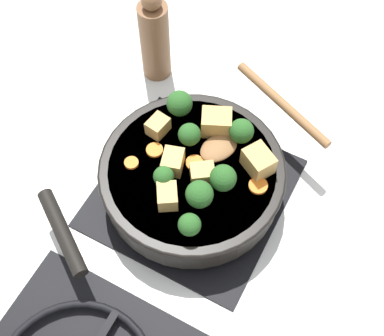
{
  "coord_description": "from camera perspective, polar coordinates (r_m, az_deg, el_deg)",
  "views": [
    {
      "loc": [
        -0.21,
        0.39,
        0.83
      ],
      "look_at": [
        0.0,
        0.0,
        0.09
      ],
      "focal_mm": 50.0,
      "sensor_mm": 36.0,
      "label": 1
    }
  ],
  "objects": [
    {
      "name": "tofu_cube_center_large",
      "position": [
        0.89,
        -3.66,
        4.48
      ],
      "size": [
        0.03,
        0.04,
        0.03
      ],
      "primitive_type": "cube",
      "rotation": [
        0.0,
        0.0,
        4.56
      ],
      "color": "tan",
      "rests_on": "skillet_pan"
    },
    {
      "name": "tofu_cube_east_chunk",
      "position": [
        0.85,
        -2.06,
        0.66
      ],
      "size": [
        0.04,
        0.05,
        0.03
      ],
      "primitive_type": "cube",
      "rotation": [
        0.0,
        0.0,
        5.01
      ],
      "color": "tan",
      "rests_on": "skillet_pan"
    },
    {
      "name": "carrot_slice_under_broccoli",
      "position": [
        0.87,
        -6.48,
        0.54
      ],
      "size": [
        0.02,
        0.02,
        0.01
      ],
      "primitive_type": "cylinder",
      "color": "orange",
      "rests_on": "skillet_pan"
    },
    {
      "name": "tofu_cube_west_chunk",
      "position": [
        0.85,
        7.09,
        0.71
      ],
      "size": [
        0.06,
        0.06,
        0.04
      ],
      "primitive_type": "cube",
      "rotation": [
        0.0,
        0.0,
        5.75
      ],
      "color": "tan",
      "rests_on": "skillet_pan"
    },
    {
      "name": "tofu_cube_back_piece",
      "position": [
        0.84,
        1.12,
        -0.64
      ],
      "size": [
        0.05,
        0.05,
        0.03
      ],
      "primitive_type": "cube",
      "rotation": [
        0.0,
        0.0,
        3.75
      ],
      "color": "tan",
      "rests_on": "skillet_pan"
    },
    {
      "name": "broccoli_floret_center_top",
      "position": [
        0.81,
        0.8,
        -2.84
      ],
      "size": [
        0.04,
        0.04,
        0.05
      ],
      "color": "#709956",
      "rests_on": "skillet_pan"
    },
    {
      "name": "broccoli_floret_north_edge",
      "position": [
        0.82,
        3.33,
        -1.09
      ],
      "size": [
        0.04,
        0.04,
        0.05
      ],
      "color": "#709956",
      "rests_on": "skillet_pan"
    },
    {
      "name": "carrot_slice_edge_slice",
      "position": [
        0.88,
        -3.99,
        1.96
      ],
      "size": [
        0.03,
        0.03,
        0.01
      ],
      "primitive_type": "cylinder",
      "color": "orange",
      "rests_on": "skillet_pan"
    },
    {
      "name": "front_burner_grate",
      "position": [
        0.93,
        0.0,
        -2.33
      ],
      "size": [
        0.31,
        0.31,
        0.03
      ],
      "color": "black",
      "rests_on": "ground_plane"
    },
    {
      "name": "skillet_pan",
      "position": [
        0.89,
        -0.11,
        -0.92
      ],
      "size": [
        0.35,
        0.39,
        0.06
      ],
      "color": "black",
      "rests_on": "front_burner_grate"
    },
    {
      "name": "carrot_slice_near_center",
      "position": [
        0.85,
        7.07,
        -1.88
      ],
      "size": [
        0.03,
        0.03,
        0.01
      ],
      "primitive_type": "cylinder",
      "color": "orange",
      "rests_on": "skillet_pan"
    },
    {
      "name": "broccoli_floret_west_rim",
      "position": [
        0.9,
        -1.34,
        6.89
      ],
      "size": [
        0.04,
        0.04,
        0.05
      ],
      "color": "#709956",
      "rests_on": "skillet_pan"
    },
    {
      "name": "wooden_spoon",
      "position": [
        0.91,
        6.69,
        4.8
      ],
      "size": [
        0.21,
        0.22,
        0.02
      ],
      "color": "olive",
      "rests_on": "skillet_pan"
    },
    {
      "name": "broccoli_floret_south_cluster",
      "position": [
        0.87,
        5.29,
        3.93
      ],
      "size": [
        0.04,
        0.04,
        0.05
      ],
      "color": "#709956",
      "rests_on": "skillet_pan"
    },
    {
      "name": "ground_plane",
      "position": [
        0.94,
        0.0,
        -2.67
      ],
      "size": [
        2.4,
        2.4,
        0.0
      ],
      "primitive_type": "plane",
      "color": "silver"
    },
    {
      "name": "pepper_mill",
      "position": [
        1.03,
        -4.01,
        13.66
      ],
      "size": [
        0.06,
        0.06,
        0.2
      ],
      "color": "brown",
      "rests_on": "ground_plane"
    },
    {
      "name": "broccoli_floret_east_rim",
      "position": [
        0.87,
        -0.27,
        3.57
      ],
      "size": [
        0.04,
        0.04,
        0.04
      ],
      "color": "#709956",
      "rests_on": "skillet_pan"
    },
    {
      "name": "tofu_cube_near_handle",
      "position": [
        0.82,
        -2.64,
        -3.04
      ],
      "size": [
        0.05,
        0.05,
        0.03
      ],
      "primitive_type": "cube",
      "rotation": [
        0.0,
        0.0,
        2.14
      ],
      "color": "tan",
      "rests_on": "skillet_pan"
    },
    {
      "name": "tofu_cube_front_piece",
      "position": [
        0.89,
        2.41,
        4.96
      ],
      "size": [
        0.06,
        0.06,
        0.04
      ],
      "primitive_type": "cube",
      "rotation": [
        0.0,
        0.0,
        3.57
      ],
      "color": "tan",
      "rests_on": "skillet_pan"
    },
    {
      "name": "carrot_slice_orange_thin",
      "position": [
        0.87,
        0.17,
        0.59
      ],
      "size": [
        0.03,
        0.03,
        0.01
      ],
      "primitive_type": "cylinder",
      "color": "orange",
      "rests_on": "skillet_pan"
    },
    {
      "name": "broccoli_floret_mid_floret",
      "position": [
        0.83,
        -3.05,
        -0.93
      ],
      "size": [
        0.03,
        0.03,
        0.04
      ],
      "color": "#709956",
      "rests_on": "skillet_pan"
    },
    {
      "name": "broccoli_floret_near_spoon",
      "position": [
        0.79,
        -0.27,
        -6.09
      ],
      "size": [
        0.04,
        0.04,
        0.04
      ],
      "color": "#709956",
      "rests_on": "skillet_pan"
    }
  ]
}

